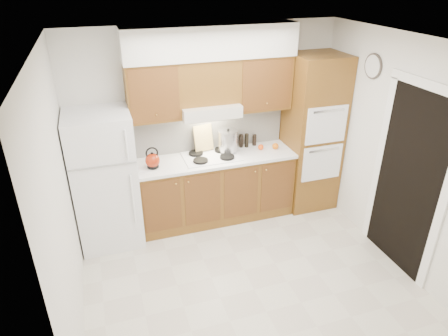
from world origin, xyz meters
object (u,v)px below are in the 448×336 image
Objects in this scene: stock_pot at (228,141)px; fridge at (105,180)px; oven_cabinet at (312,134)px; kettle at (153,160)px.

fridge is at bearing -174.84° from stock_pot.
oven_cabinet reaches higher than kettle.
oven_cabinet is 1.21m from stock_pot.
stock_pot is (1.64, 0.15, 0.25)m from fridge.
fridge is 2.86m from oven_cabinet.
stock_pot is at bearing 5.16° from fridge.
stock_pot is at bearing 174.64° from oven_cabinet.
oven_cabinet is 2.25m from kettle.
fridge is 0.62m from kettle.
kettle is (-2.25, -0.05, -0.06)m from oven_cabinet.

